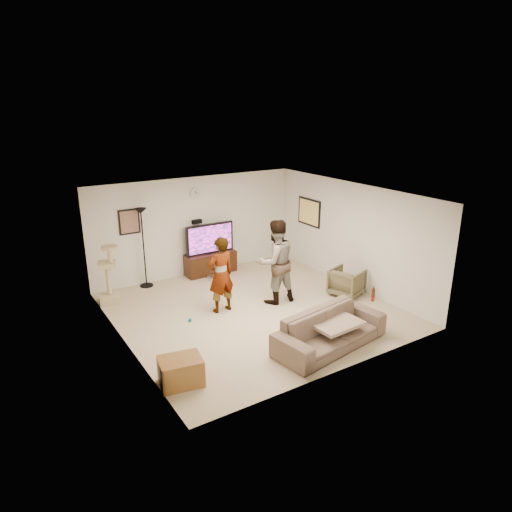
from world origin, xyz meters
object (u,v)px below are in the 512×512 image
side_table (181,371)px  armchair (347,282)px  sofa (330,330)px  person_right (275,262)px  cat_tree (108,275)px  tv (210,238)px  person_left (221,275)px  beer_bottle (373,295)px  floor_lamp (144,248)px  tv_stand (211,263)px

side_table → armchair: bearing=14.9°
sofa → side_table: (-2.77, 0.35, -0.11)m
person_right → side_table: size_ratio=2.82×
cat_tree → person_right: bearing=-31.0°
tv → cat_tree: size_ratio=0.98×
person_left → beer_bottle: person_left is taller
floor_lamp → beer_bottle: floor_lamp is taller
tv → armchair: bearing=-55.8°
person_left → sofa: person_left is taller
tv_stand → side_table: (-2.65, -4.19, -0.06)m
tv → beer_bottle: (1.15, -4.55, -0.16)m
beer_bottle → side_table: (-3.80, 0.35, -0.56)m
armchair → beer_bottle: bearing=133.8°
tv → person_right: person_right is taller
tv_stand → person_right: (0.40, -2.37, 0.66)m
beer_bottle → side_table: size_ratio=0.38×
armchair → floor_lamp: bearing=33.2°
person_right → armchair: (1.60, -0.58, -0.62)m
cat_tree → beer_bottle: (3.89, -4.07, 0.11)m
tv → sofa: bearing=-88.5°
cat_tree → sofa: size_ratio=0.59×
sofa → side_table: sofa is taller
person_left → armchair: 3.00m
tv → cat_tree: cat_tree is taller
tv → sofa: 4.59m
person_left → sofa: 2.62m
tv → person_right: 2.40m
person_left → side_table: bearing=44.6°
tv → cat_tree: 2.79m
cat_tree → side_table: (0.08, -3.71, -0.44)m
tv → person_left: person_left is taller
person_right → cat_tree: bearing=-28.4°
sofa → side_table: 2.80m
tv → person_right: size_ratio=0.69×
sofa → tv: bearing=83.0°
tv_stand → side_table: 4.96m
tv_stand → armchair: 3.57m
sofa → armchair: size_ratio=3.23×
side_table → cat_tree: bearing=91.3°
cat_tree → person_left: size_ratio=0.81×
tv_stand → floor_lamp: 1.85m
tv_stand → armchair: armchair is taller
person_right → tv: bearing=-77.7°
tv_stand → beer_bottle: bearing=-75.8°
armchair → person_right: bearing=52.0°
floor_lamp → armchair: bearing=-38.8°
person_right → beer_bottle: 2.31m
side_table → beer_bottle: bearing=-5.3°
sofa → beer_bottle: size_ratio=8.97×
tv → side_table: bearing=-122.3°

